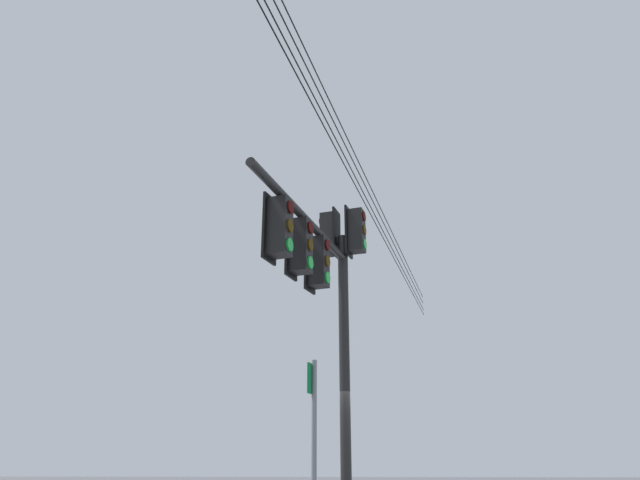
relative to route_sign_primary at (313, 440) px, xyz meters
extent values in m
cylinder|color=black|center=(-3.13, 0.45, 1.21)|extent=(0.20, 0.20, 5.59)
cylinder|color=black|center=(-1.08, -0.19, 3.54)|extent=(4.15, 1.41, 0.14)
cube|color=black|center=(-3.05, 0.73, 4.09)|extent=(0.38, 0.38, 0.90)
cube|color=black|center=(-3.10, 0.57, 4.09)|extent=(0.43, 0.17, 1.04)
cylinder|color=#360503|center=(-3.00, 0.89, 4.39)|extent=(0.20, 0.09, 0.20)
cylinder|color=#3C2703|center=(-3.00, 0.89, 4.09)|extent=(0.20, 0.09, 0.20)
cylinder|color=green|center=(-3.00, 0.89, 3.79)|extent=(0.20, 0.09, 0.20)
cube|color=black|center=(-3.22, 0.16, 4.09)|extent=(0.38, 0.38, 0.90)
cube|color=black|center=(-3.17, 0.32, 4.09)|extent=(0.43, 0.17, 1.04)
cylinder|color=#360503|center=(-3.27, 0.00, 4.39)|extent=(0.20, 0.09, 0.20)
cylinder|color=#3C2703|center=(-3.27, 0.00, 4.09)|extent=(0.20, 0.09, 0.20)
cylinder|color=green|center=(-3.27, 0.00, 3.79)|extent=(0.20, 0.09, 0.20)
cube|color=black|center=(-1.73, 0.01, 2.99)|extent=(0.38, 0.38, 0.90)
cube|color=black|center=(-1.78, -0.15, 2.99)|extent=(0.43, 0.19, 1.04)
cylinder|color=#360503|center=(-1.67, 0.16, 3.29)|extent=(0.20, 0.10, 0.20)
cylinder|color=#3C2703|center=(-1.67, 0.16, 2.99)|extent=(0.20, 0.10, 0.20)
cylinder|color=green|center=(-1.67, 0.16, 2.69)|extent=(0.20, 0.10, 0.20)
cube|color=black|center=(-0.89, -0.25, 2.99)|extent=(0.38, 0.38, 0.90)
cube|color=black|center=(-0.95, -0.41, 2.99)|extent=(0.43, 0.18, 1.04)
cylinder|color=#360503|center=(-0.84, -0.10, 3.29)|extent=(0.20, 0.09, 0.20)
cylinder|color=#3C2703|center=(-0.84, -0.10, 2.99)|extent=(0.20, 0.09, 0.20)
cylinder|color=green|center=(-0.84, -0.10, 2.69)|extent=(0.20, 0.09, 0.20)
cube|color=black|center=(-0.06, -0.51, 2.99)|extent=(0.38, 0.38, 0.90)
cube|color=black|center=(-0.11, -0.67, 2.99)|extent=(0.43, 0.18, 1.04)
cylinder|color=#360503|center=(0.00, -0.35, 3.29)|extent=(0.20, 0.09, 0.20)
cylinder|color=#3C2703|center=(0.00, -0.35, 2.99)|extent=(0.20, 0.09, 0.20)
cylinder|color=green|center=(0.00, -0.35, 2.69)|extent=(0.20, 0.09, 0.20)
cylinder|color=slate|center=(0.00, 0.01, -0.28)|extent=(0.07, 0.07, 2.60)
cube|color=#0C7238|center=(-0.01, -0.03, 0.77)|extent=(0.32, 0.10, 0.40)
cube|color=white|center=(-0.01, -0.04, 0.77)|extent=(0.25, 0.07, 0.34)
cylinder|color=black|center=(-4.45, 0.77, 5.82)|extent=(28.98, 7.24, 0.48)
cylinder|color=black|center=(-4.45, 0.77, 6.05)|extent=(28.98, 7.24, 0.48)
cylinder|color=black|center=(-4.45, 0.77, 6.37)|extent=(28.98, 7.24, 0.48)
cylinder|color=black|center=(-4.45, 0.77, 6.68)|extent=(28.98, 7.24, 0.48)
camera|label=1|loc=(7.80, 0.35, -0.18)|focal=32.09mm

